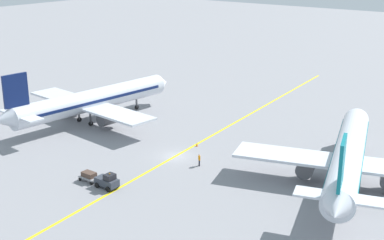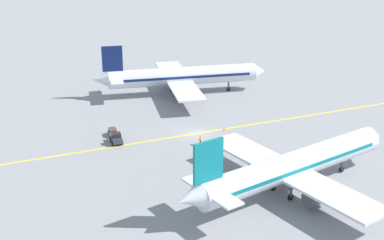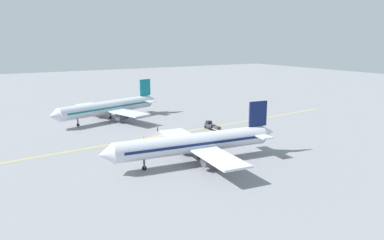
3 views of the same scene
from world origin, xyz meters
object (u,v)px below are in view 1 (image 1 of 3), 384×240
Objects in this scene: baggage_tug_dark at (107,181)px; baggage_cart_trailing at (89,176)px; airplane_adjacent_stand at (348,157)px; traffic_cone_near_nose at (197,145)px; airplane_at_gate at (91,101)px; ground_crew_worker at (199,160)px; traffic_cone_by_wingtip at (321,207)px.

baggage_tug_dark reaches higher than baggage_cart_trailing.
airplane_adjacent_stand is 63.22× the size of traffic_cone_near_nose.
airplane_at_gate and airplane_adjacent_stand have the same top height.
baggage_tug_dark is 13.41m from ground_crew_worker.
baggage_cart_trailing is 1.55× the size of ground_crew_worker.
airplane_adjacent_stand reaches higher than baggage_cart_trailing.
traffic_cone_by_wingtip is at bearing 21.75° from baggage_cart_trailing.
baggage_cart_trailing is (-26.35, -18.77, -2.95)m from airplane_adjacent_stand.
baggage_tug_dark is (21.22, -17.21, -2.81)m from airplane_at_gate.
baggage_tug_dark is 1.79× the size of ground_crew_worker.
ground_crew_worker is at bearing -51.04° from traffic_cone_near_nose.
airplane_adjacent_stand is 29.87m from baggage_tug_dark.
ground_crew_worker is 18.61m from traffic_cone_by_wingtip.
airplane_at_gate is 11.83× the size of baggage_tug_dark.
traffic_cone_near_nose is at bearing 161.65° from traffic_cone_by_wingtip.
traffic_cone_near_nose is at bearing -178.94° from airplane_adjacent_stand.
airplane_at_gate is 27.46m from baggage_tug_dark.
traffic_cone_near_nose is (-4.74, 5.86, -0.63)m from ground_crew_worker.
traffic_cone_by_wingtip is (23.24, -7.71, 0.00)m from traffic_cone_near_nose.
baggage_tug_dark is at bearing -39.04° from airplane_at_gate.
airplane_at_gate reaches higher than baggage_tug_dark.
airplane_at_gate is 64.63× the size of traffic_cone_near_nose.
baggage_tug_dark is at bearing -140.83° from airplane_adjacent_stand.
baggage_tug_dark is 1.15× the size of baggage_cart_trailing.
airplane_adjacent_stand is 13.35× the size of baggage_cart_trailing.
ground_crew_worker is (26.07, -4.71, -2.80)m from airplane_at_gate.
baggage_tug_dark is at bearing -90.37° from traffic_cone_near_nose.
baggage_cart_trailing is 4.74× the size of traffic_cone_near_nose.
baggage_cart_trailing is (17.92, -17.19, -2.95)m from airplane_at_gate.
airplane_at_gate is at bearing 136.18° from baggage_cart_trailing.
baggage_tug_dark is 5.47× the size of traffic_cone_by_wingtip.
airplane_adjacent_stand reaches higher than ground_crew_worker.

